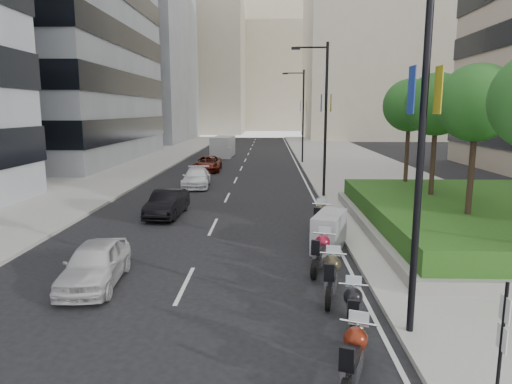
{
  "coord_description": "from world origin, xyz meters",
  "views": [
    {
      "loc": [
        1.02,
        -8.94,
        5.18
      ],
      "look_at": [
        0.51,
        8.78,
        2.0
      ],
      "focal_mm": 32.0,
      "sensor_mm": 36.0,
      "label": 1
    }
  ],
  "objects_px": {
    "lamp_post_2": "(302,112)",
    "parking_sign": "(501,344)",
    "car_d": "(208,164)",
    "motorcycle_6": "(319,219)",
    "motorcycle_3": "(331,276)",
    "motorcycle_4": "(321,252)",
    "lamp_post_1": "(323,112)",
    "car_c": "(196,178)",
    "motorcycle_2": "(353,311)",
    "car_a": "(95,264)",
    "lamp_post_0": "(416,116)",
    "motorcycle_1": "(353,358)",
    "delivery_van": "(223,147)",
    "car_b": "(167,203)",
    "motorcycle_5": "(329,232)"
  },
  "relations": [
    {
      "from": "lamp_post_2",
      "to": "parking_sign",
      "type": "distance_m",
      "value": 38.18
    },
    {
      "from": "car_d",
      "to": "motorcycle_6",
      "type": "bearing_deg",
      "value": -71.83
    },
    {
      "from": "lamp_post_2",
      "to": "parking_sign",
      "type": "bearing_deg",
      "value": -89.01
    },
    {
      "from": "motorcycle_3",
      "to": "motorcycle_4",
      "type": "bearing_deg",
      "value": 13.4
    },
    {
      "from": "lamp_post_1",
      "to": "car_c",
      "type": "height_order",
      "value": "lamp_post_1"
    },
    {
      "from": "parking_sign",
      "to": "motorcycle_6",
      "type": "distance_m",
      "value": 12.18
    },
    {
      "from": "motorcycle_2",
      "to": "car_a",
      "type": "distance_m",
      "value": 7.73
    },
    {
      "from": "lamp_post_2",
      "to": "car_d",
      "type": "xyz_separation_m",
      "value": [
        -8.4,
        -5.84,
        -4.42
      ]
    },
    {
      "from": "parking_sign",
      "to": "motorcycle_3",
      "type": "relative_size",
      "value": 1.11
    },
    {
      "from": "lamp_post_0",
      "to": "car_d",
      "type": "height_order",
      "value": "lamp_post_0"
    },
    {
      "from": "motorcycle_1",
      "to": "car_c",
      "type": "bearing_deg",
      "value": 35.8
    },
    {
      "from": "lamp_post_1",
      "to": "motorcycle_2",
      "type": "relative_size",
      "value": 4.3
    },
    {
      "from": "car_d",
      "to": "car_a",
      "type": "bearing_deg",
      "value": -91.97
    },
    {
      "from": "lamp_post_0",
      "to": "motorcycle_3",
      "type": "xyz_separation_m",
      "value": [
        -1.37,
        2.23,
        -4.46
      ]
    },
    {
      "from": "lamp_post_0",
      "to": "parking_sign",
      "type": "height_order",
      "value": "lamp_post_0"
    },
    {
      "from": "motorcycle_1",
      "to": "car_a",
      "type": "distance_m",
      "value": 8.43
    },
    {
      "from": "motorcycle_3",
      "to": "car_d",
      "type": "relative_size",
      "value": 0.49
    },
    {
      "from": "car_c",
      "to": "delivery_van",
      "type": "height_order",
      "value": "delivery_van"
    },
    {
      "from": "lamp_post_1",
      "to": "motorcycle_1",
      "type": "distance_m",
      "value": 19.57
    },
    {
      "from": "lamp_post_2",
      "to": "motorcycle_6",
      "type": "height_order",
      "value": "lamp_post_2"
    },
    {
      "from": "parking_sign",
      "to": "motorcycle_3",
      "type": "xyz_separation_m",
      "value": [
        -2.03,
        5.23,
        -0.85
      ]
    },
    {
      "from": "lamp_post_0",
      "to": "car_c",
      "type": "relative_size",
      "value": 2.04
    },
    {
      "from": "car_b",
      "to": "delivery_van",
      "type": "bearing_deg",
      "value": 93.78
    },
    {
      "from": "motorcycle_3",
      "to": "delivery_van",
      "type": "bearing_deg",
      "value": 22.25
    },
    {
      "from": "motorcycle_1",
      "to": "motorcycle_2",
      "type": "height_order",
      "value": "motorcycle_1"
    },
    {
      "from": "motorcycle_6",
      "to": "car_d",
      "type": "xyz_separation_m",
      "value": [
        -7.44,
        20.11,
        0.01
      ]
    },
    {
      "from": "motorcycle_6",
      "to": "motorcycle_4",
      "type": "bearing_deg",
      "value": -172.08
    },
    {
      "from": "lamp_post_1",
      "to": "car_a",
      "type": "bearing_deg",
      "value": -120.7
    },
    {
      "from": "motorcycle_1",
      "to": "motorcycle_2",
      "type": "bearing_deg",
      "value": 9.76
    },
    {
      "from": "motorcycle_2",
      "to": "motorcycle_5",
      "type": "distance_m",
      "value": 6.61
    },
    {
      "from": "lamp_post_1",
      "to": "car_c",
      "type": "relative_size",
      "value": 2.04
    },
    {
      "from": "lamp_post_2",
      "to": "lamp_post_1",
      "type": "bearing_deg",
      "value": -90.0
    },
    {
      "from": "motorcycle_4",
      "to": "motorcycle_2",
      "type": "bearing_deg",
      "value": -157.68
    },
    {
      "from": "motorcycle_5",
      "to": "lamp_post_1",
      "type": "bearing_deg",
      "value": 14.22
    },
    {
      "from": "lamp_post_0",
      "to": "motorcycle_4",
      "type": "bearing_deg",
      "value": 107.77
    },
    {
      "from": "motorcycle_2",
      "to": "delivery_van",
      "type": "xyz_separation_m",
      "value": [
        -7.22,
        41.44,
        0.49
      ]
    },
    {
      "from": "car_d",
      "to": "delivery_van",
      "type": "distance_m",
      "value": 12.39
    },
    {
      "from": "motorcycle_6",
      "to": "motorcycle_5",
      "type": "bearing_deg",
      "value": -163.86
    },
    {
      "from": "motorcycle_3",
      "to": "motorcycle_4",
      "type": "relative_size",
      "value": 1.03
    },
    {
      "from": "lamp_post_2",
      "to": "car_b",
      "type": "xyz_separation_m",
      "value": [
        -8.16,
        -23.0,
        -4.42
      ]
    },
    {
      "from": "parking_sign",
      "to": "motorcycle_1",
      "type": "distance_m",
      "value": 2.55
    },
    {
      "from": "car_c",
      "to": "motorcycle_1",
      "type": "bearing_deg",
      "value": -77.87
    },
    {
      "from": "motorcycle_3",
      "to": "car_b",
      "type": "relative_size",
      "value": 0.57
    },
    {
      "from": "motorcycle_4",
      "to": "delivery_van",
      "type": "distance_m",
      "value": 37.76
    },
    {
      "from": "parking_sign",
      "to": "motorcycle_6",
      "type": "height_order",
      "value": "parking_sign"
    },
    {
      "from": "motorcycle_2",
      "to": "car_d",
      "type": "xyz_separation_m",
      "value": [
        -7.25,
        29.06,
        0.09
      ]
    },
    {
      "from": "lamp_post_1",
      "to": "car_a",
      "type": "distance_m",
      "value": 16.9
    },
    {
      "from": "lamp_post_0",
      "to": "lamp_post_2",
      "type": "distance_m",
      "value": 35.0
    },
    {
      "from": "lamp_post_1",
      "to": "delivery_van",
      "type": "relative_size",
      "value": 1.63
    },
    {
      "from": "motorcycle_2",
      "to": "car_c",
      "type": "relative_size",
      "value": 0.48
    }
  ]
}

